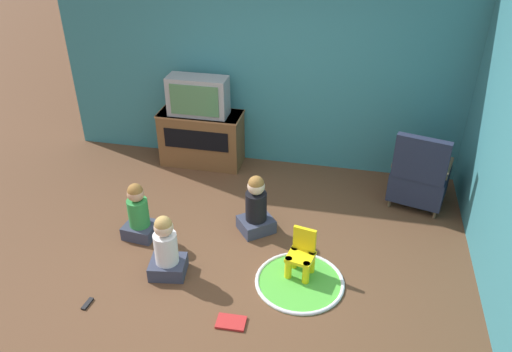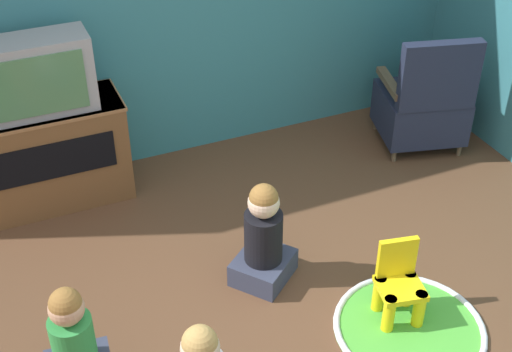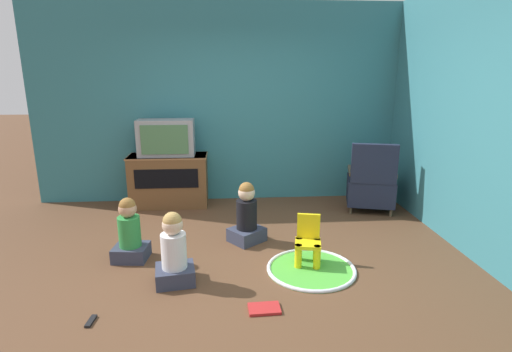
{
  "view_description": "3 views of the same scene",
  "coord_description": "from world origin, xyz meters",
  "views": [
    {
      "loc": [
        0.94,
        -3.87,
        3.44
      ],
      "look_at": [
        -0.03,
        0.59,
        0.67
      ],
      "focal_mm": 35.0,
      "sensor_mm": 36.0,
      "label": 1
    },
    {
      "loc": [
        -1.37,
        -2.49,
        3.08
      ],
      "look_at": [
        -0.06,
        0.54,
        0.78
      ],
      "focal_mm": 50.0,
      "sensor_mm": 36.0,
      "label": 2
    },
    {
      "loc": [
        -0.23,
        -3.73,
        1.9
      ],
      "look_at": [
        0.08,
        0.44,
        0.8
      ],
      "focal_mm": 28.0,
      "sensor_mm": 36.0,
      "label": 3
    }
  ],
  "objects": [
    {
      "name": "television",
      "position": [
        -1.06,
        1.84,
        1.0
      ],
      "size": [
        0.77,
        0.32,
        0.51
      ],
      "color": "#939399",
      "rests_on": "tv_cabinet"
    },
    {
      "name": "yellow_kid_chair",
      "position": [
        0.57,
        -0.08,
        0.21
      ],
      "size": [
        0.3,
        0.29,
        0.51
      ],
      "rotation": [
        0.0,
        0.0,
        -0.2
      ],
      "color": "yellow",
      "rests_on": "ground_plane"
    },
    {
      "name": "black_armchair",
      "position": [
        1.76,
        1.45,
        0.37
      ],
      "size": [
        0.75,
        0.72,
        0.98
      ],
      "rotation": [
        0.0,
        0.0,
        2.89
      ],
      "color": "brown",
      "rests_on": "ground_plane"
    },
    {
      "name": "remote_control",
      "position": [
        -1.31,
        -0.92,
        0.01
      ],
      "size": [
        0.06,
        0.15,
        0.02
      ],
      "rotation": [
        0.0,
        0.0,
        1.49
      ],
      "color": "black",
      "rests_on": "ground_plane"
    },
    {
      "name": "play_mat",
      "position": [
        0.58,
        -0.21,
        0.01
      ],
      "size": [
        0.88,
        0.88,
        0.04
      ],
      "color": "green",
      "rests_on": "ground_plane"
    },
    {
      "name": "book",
      "position": [
        0.06,
        -0.86,
        0.01
      ],
      "size": [
        0.27,
        0.18,
        0.02
      ],
      "rotation": [
        0.0,
        0.0,
        0.04
      ],
      "color": "#B22323",
      "rests_on": "ground_plane"
    },
    {
      "name": "child_watching_left",
      "position": [
        -0.72,
        -0.35,
        0.3
      ],
      "size": [
        0.39,
        0.36,
        0.69
      ],
      "rotation": [
        0.0,
        0.0,
        0.15
      ],
      "color": "#33384C",
      "rests_on": "ground_plane"
    },
    {
      "name": "wall_back",
      "position": [
        -0.3,
        2.2,
        1.42
      ],
      "size": [
        5.41,
        0.12,
        2.85
      ],
      "color": "teal",
      "rests_on": "ground_plane"
    },
    {
      "name": "tv_cabinet",
      "position": [
        -1.06,
        1.88,
        0.38
      ],
      "size": [
        1.11,
        0.48,
        0.74
      ],
      "color": "brown",
      "rests_on": "ground_plane"
    },
    {
      "name": "child_watching_center",
      "position": [
        -1.24,
        0.16,
        0.29
      ],
      "size": [
        0.37,
        0.33,
        0.67
      ],
      "rotation": [
        0.0,
        0.0,
        -0.1
      ],
      "color": "#33384C",
      "rests_on": "ground_plane"
    },
    {
      "name": "ground_plane",
      "position": [
        0.0,
        0.0,
        0.0
      ],
      "size": [
        30.0,
        30.0,
        0.0
      ],
      "primitive_type": "plane",
      "color": "brown"
    },
    {
      "name": "child_watching_right",
      "position": [
        -0.02,
        0.53,
        0.3
      ],
      "size": [
        0.48,
        0.47,
        0.7
      ],
      "rotation": [
        0.0,
        0.0,
        0.67
      ],
      "color": "#33384C",
      "rests_on": "ground_plane"
    }
  ]
}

